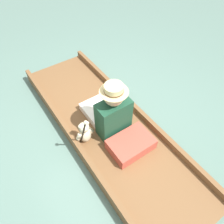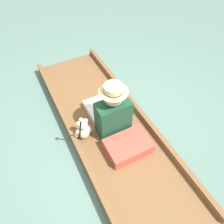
# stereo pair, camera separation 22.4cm
# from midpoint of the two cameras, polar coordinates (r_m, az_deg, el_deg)

# --- Properties ---
(ground_plane) EXTENTS (16.00, 16.00, 0.00)m
(ground_plane) POSITION_cam_midpoint_polar(r_m,az_deg,el_deg) (3.11, 0.77, -4.71)
(ground_plane) COLOR slate
(punt_boat) EXTENTS (1.05, 3.33, 0.21)m
(punt_boat) POSITION_cam_midpoint_polar(r_m,az_deg,el_deg) (3.06, 0.78, -3.95)
(punt_boat) COLOR brown
(punt_boat) RESTS_ON ground_plane
(seat_cushion) EXTENTS (0.54, 0.38, 0.15)m
(seat_cushion) POSITION_cam_midpoint_polar(r_m,az_deg,el_deg) (2.74, 6.52, -8.97)
(seat_cushion) COLOR #B24738
(seat_cushion) RESTS_ON punt_boat
(seated_person) EXTENTS (0.42, 0.77, 0.81)m
(seated_person) POSITION_cam_midpoint_polar(r_m,az_deg,el_deg) (2.77, 1.89, -0.10)
(seated_person) COLOR white
(seated_person) RESTS_ON punt_boat
(teddy_bear) EXTENTS (0.25, 0.15, 0.36)m
(teddy_bear) POSITION_cam_midpoint_polar(r_m,az_deg,el_deg) (2.77, -5.20, -4.74)
(teddy_bear) COLOR beige
(teddy_bear) RESTS_ON punt_boat
(wine_glass) EXTENTS (0.08, 0.08, 0.09)m
(wine_glass) POSITION_cam_midpoint_polar(r_m,az_deg,el_deg) (3.28, 4.44, 3.43)
(wine_glass) COLOR silver
(wine_glass) RESTS_ON punt_boat
(walking_cane) EXTENTS (0.04, 0.28, 0.69)m
(walking_cane) POSITION_cam_midpoint_polar(r_m,az_deg,el_deg) (2.48, -5.73, -4.34)
(walking_cane) COLOR black
(walking_cane) RESTS_ON punt_boat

